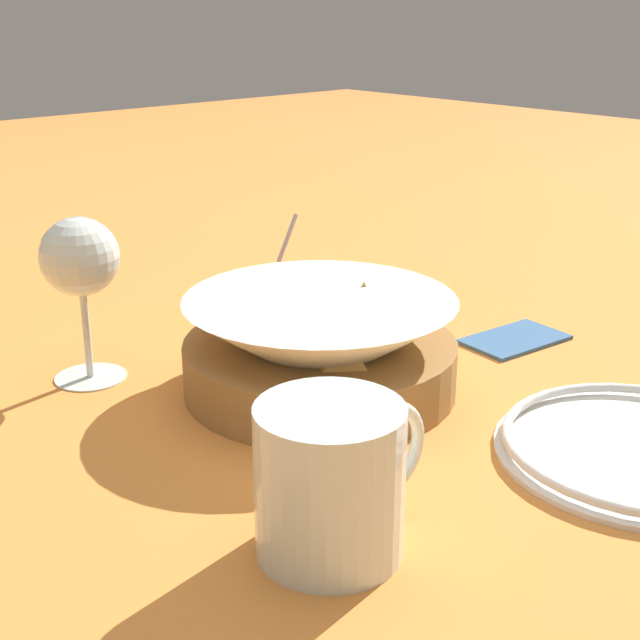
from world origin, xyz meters
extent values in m
plane|color=orange|center=(0.00, 0.00, 0.00)|extent=(4.00, 4.00, 0.00)
cylinder|color=olive|center=(0.03, -0.01, 0.02)|extent=(0.25, 0.25, 0.05)
cone|color=#EDE5C6|center=(0.03, -0.01, 0.05)|extent=(0.24, 0.24, 0.08)
cylinder|color=#3D842D|center=(0.03, -0.01, 0.03)|extent=(0.19, 0.19, 0.01)
pyramid|color=gold|center=(0.09, -0.01, 0.06)|extent=(0.06, 0.07, 0.06)
pyramid|color=gold|center=(0.01, 0.04, 0.05)|extent=(0.07, 0.06, 0.05)
pyramid|color=gold|center=(0.01, -0.06, 0.06)|extent=(0.06, 0.07, 0.06)
cylinder|color=#B7B7BC|center=(0.13, 0.19, 0.02)|extent=(0.07, 0.07, 0.04)
cylinder|color=red|center=(0.13, 0.19, 0.03)|extent=(0.06, 0.06, 0.03)
cylinder|color=#B7B7BC|center=(0.15, 0.19, 0.06)|extent=(0.05, 0.01, 0.09)
cylinder|color=silver|center=(-0.11, 0.16, 0.00)|extent=(0.07, 0.07, 0.00)
cylinder|color=silver|center=(-0.11, 0.16, 0.05)|extent=(0.01, 0.01, 0.08)
sphere|color=silver|center=(-0.11, 0.16, 0.12)|extent=(0.07, 0.07, 0.07)
sphere|color=#DBD17A|center=(-0.11, 0.16, 0.11)|extent=(0.05, 0.05, 0.05)
cylinder|color=silver|center=(-0.13, -0.20, 0.05)|extent=(0.10, 0.10, 0.10)
cylinder|color=gold|center=(-0.13, -0.20, 0.04)|extent=(0.08, 0.08, 0.07)
torus|color=silver|center=(-0.08, -0.20, 0.05)|extent=(0.07, 0.01, 0.07)
cube|color=#38608E|center=(0.26, -0.05, 0.00)|extent=(0.11, 0.08, 0.01)
camera|label=1|loc=(-0.47, -0.56, 0.34)|focal=50.00mm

